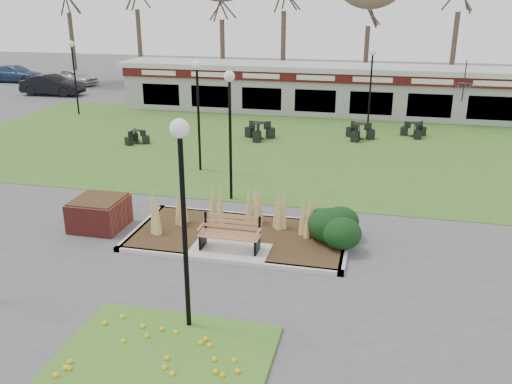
% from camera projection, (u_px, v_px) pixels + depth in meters
% --- Properties ---
extents(ground, '(100.00, 100.00, 0.00)m').
position_uv_depth(ground, '(228.00, 256.00, 14.92)').
color(ground, '#515154').
rests_on(ground, ground).
extents(lawn, '(34.00, 16.00, 0.02)m').
position_uv_depth(lawn, '(297.00, 146.00, 25.91)').
color(lawn, '#396B21').
rests_on(lawn, ground).
extents(flower_bed, '(4.20, 3.00, 0.16)m').
position_uv_depth(flower_bed, '(165.00, 355.00, 10.69)').
color(flower_bed, '#386B1E').
rests_on(flower_bed, ground).
extents(planting_bed, '(6.75, 3.40, 1.27)m').
position_uv_depth(planting_bed, '(283.00, 229.00, 15.76)').
color(planting_bed, '#302313').
rests_on(planting_bed, ground).
extents(park_bench, '(1.70, 0.66, 0.93)m').
position_uv_depth(park_bench, '(231.00, 233.00, 14.95)').
color(park_bench, '#996845').
rests_on(park_bench, ground).
extents(brick_planter, '(1.50, 1.50, 0.95)m').
position_uv_depth(brick_planter, '(99.00, 213.00, 16.62)').
color(brick_planter, maroon).
rests_on(brick_planter, ground).
extents(food_pavilion, '(24.60, 3.40, 2.90)m').
position_uv_depth(food_pavilion, '(318.00, 89.00, 32.70)').
color(food_pavilion, gray).
rests_on(food_pavilion, ground).
extents(lamp_post_near_right, '(0.38, 0.38, 4.58)m').
position_uv_depth(lamp_post_near_right, '(182.00, 181.00, 10.55)').
color(lamp_post_near_right, black).
rests_on(lamp_post_near_right, ground).
extents(lamp_post_mid_left, '(0.37, 0.37, 4.47)m').
position_uv_depth(lamp_post_mid_left, '(230.00, 108.00, 17.99)').
color(lamp_post_mid_left, black).
rests_on(lamp_post_mid_left, ground).
extents(lamp_post_mid_right, '(0.37, 0.37, 4.43)m').
position_uv_depth(lamp_post_mid_right, '(198.00, 92.00, 21.16)').
color(lamp_post_mid_right, black).
rests_on(lamp_post_mid_right, ground).
extents(lamp_post_far_right, '(0.35, 0.35, 4.19)m').
position_uv_depth(lamp_post_far_right, '(372.00, 71.00, 28.45)').
color(lamp_post_far_right, black).
rests_on(lamp_post_far_right, ground).
extents(lamp_post_far_left, '(0.36, 0.36, 4.33)m').
position_uv_depth(lamp_post_far_left, '(73.00, 61.00, 31.66)').
color(lamp_post_far_left, black).
rests_on(lamp_post_far_left, ground).
extents(bistro_set_a, '(1.10, 1.21, 0.64)m').
position_uv_depth(bistro_set_a, '(137.00, 139.00, 26.22)').
color(bistro_set_a, black).
rests_on(bistro_set_a, ground).
extents(bistro_set_b, '(1.57, 1.40, 0.83)m').
position_uv_depth(bistro_set_b, '(259.00, 133.00, 27.00)').
color(bistro_set_b, black).
rests_on(bistro_set_b, ground).
extents(bistro_set_c, '(1.46, 1.45, 0.80)m').
position_uv_depth(bistro_set_c, '(359.00, 134.00, 26.96)').
color(bistro_set_c, black).
rests_on(bistro_set_c, ground).
extents(bistro_set_d, '(1.30, 1.29, 0.71)m').
position_uv_depth(bistro_set_d, '(414.00, 132.00, 27.47)').
color(bistro_set_d, black).
rests_on(bistro_set_d, ground).
extents(patio_umbrella, '(2.30, 2.33, 2.49)m').
position_uv_depth(patio_umbrella, '(462.00, 98.00, 29.16)').
color(patio_umbrella, black).
rests_on(patio_umbrella, ground).
extents(car_silver, '(4.11, 2.50, 1.31)m').
position_uv_depth(car_silver, '(76.00, 77.00, 43.40)').
color(car_silver, silver).
rests_on(car_silver, ground).
extents(car_black, '(4.50, 1.69, 1.47)m').
position_uv_depth(car_black, '(52.00, 85.00, 38.90)').
color(car_black, black).
rests_on(car_black, ground).
extents(car_blue, '(4.69, 1.91, 1.36)m').
position_uv_depth(car_blue, '(16.00, 74.00, 44.97)').
color(car_blue, navy).
rests_on(car_blue, ground).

